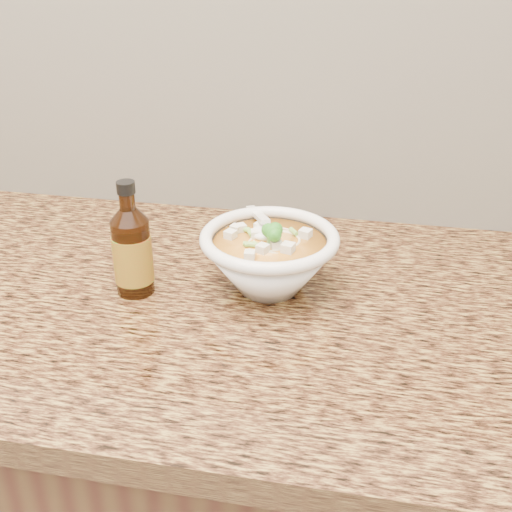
# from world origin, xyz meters

# --- Properties ---
(cabinet) EXTENTS (4.00, 0.65, 0.86)m
(cabinet) POSITION_xyz_m (0.00, 1.68, 0.43)
(cabinet) COLOR #361A10
(cabinet) RESTS_ON ground
(counter_slab) EXTENTS (4.00, 0.68, 0.04)m
(counter_slab) POSITION_xyz_m (0.00, 1.68, 0.88)
(counter_slab) COLOR olive
(counter_slab) RESTS_ON cabinet
(soup_bowl) EXTENTS (0.20, 0.22, 0.11)m
(soup_bowl) POSITION_xyz_m (0.24, 1.70, 0.95)
(soup_bowl) COLOR white
(soup_bowl) RESTS_ON counter_slab
(hot_sauce_bottle) EXTENTS (0.07, 0.07, 0.17)m
(hot_sauce_bottle) POSITION_xyz_m (0.05, 1.66, 0.97)
(hot_sauce_bottle) COLOR #321606
(hot_sauce_bottle) RESTS_ON counter_slab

